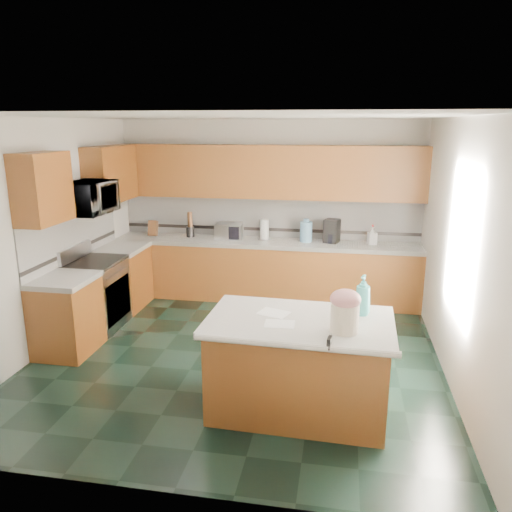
% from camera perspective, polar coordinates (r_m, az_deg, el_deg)
% --- Properties ---
extents(floor, '(4.60, 4.60, 0.00)m').
position_cam_1_polar(floor, '(5.97, -2.04, -11.25)').
color(floor, black).
rests_on(floor, ground).
extents(ceiling, '(4.60, 4.60, 0.00)m').
position_cam_1_polar(ceiling, '(5.36, -2.32, 15.65)').
color(ceiling, white).
rests_on(ceiling, ground).
extents(wall_back, '(4.60, 0.04, 2.70)m').
position_cam_1_polar(wall_back, '(7.75, 1.45, 5.37)').
color(wall_back, silver).
rests_on(wall_back, ground).
extents(wall_front, '(4.60, 0.04, 2.70)m').
position_cam_1_polar(wall_front, '(3.38, -10.53, -7.54)').
color(wall_front, silver).
rests_on(wall_front, ground).
extents(wall_left, '(0.04, 4.60, 2.70)m').
position_cam_1_polar(wall_left, '(6.40, -22.93, 2.19)').
color(wall_left, silver).
rests_on(wall_left, ground).
extents(wall_right, '(0.04, 4.60, 2.70)m').
position_cam_1_polar(wall_right, '(5.52, 22.10, 0.39)').
color(wall_right, silver).
rests_on(wall_right, ground).
extents(back_base_cab, '(4.60, 0.60, 0.86)m').
position_cam_1_polar(back_base_cab, '(7.65, 1.05, -1.84)').
color(back_base_cab, '#4B240A').
rests_on(back_base_cab, ground).
extents(back_countertop, '(4.60, 0.64, 0.06)m').
position_cam_1_polar(back_countertop, '(7.53, 1.06, 1.52)').
color(back_countertop, white).
rests_on(back_countertop, back_base_cab).
extents(back_upper_cab, '(4.60, 0.33, 0.78)m').
position_cam_1_polar(back_upper_cab, '(7.49, 1.27, 9.60)').
color(back_upper_cab, '#4B240A').
rests_on(back_upper_cab, wall_back).
extents(back_backsplash, '(4.60, 0.02, 0.63)m').
position_cam_1_polar(back_backsplash, '(7.74, 1.41, 4.49)').
color(back_backsplash, silver).
rests_on(back_backsplash, back_countertop).
extents(back_accent_band, '(4.60, 0.01, 0.05)m').
position_cam_1_polar(back_accent_band, '(7.77, 1.39, 3.07)').
color(back_accent_band, black).
rests_on(back_accent_band, back_countertop).
extents(left_base_cab_rear, '(0.60, 0.82, 0.86)m').
position_cam_1_polar(left_base_cab_rear, '(7.57, -14.98, -2.53)').
color(left_base_cab_rear, '#4B240A').
rests_on(left_base_cab_rear, ground).
extents(left_counter_rear, '(0.64, 0.82, 0.06)m').
position_cam_1_polar(left_counter_rear, '(7.45, -15.21, 0.85)').
color(left_counter_rear, white).
rests_on(left_counter_rear, left_base_cab_rear).
extents(left_base_cab_front, '(0.60, 0.72, 0.86)m').
position_cam_1_polar(left_base_cab_front, '(6.29, -20.79, -6.57)').
color(left_base_cab_front, '#4B240A').
rests_on(left_base_cab_front, ground).
extents(left_counter_front, '(0.64, 0.72, 0.06)m').
position_cam_1_polar(left_counter_front, '(6.15, -21.18, -2.56)').
color(left_counter_front, white).
rests_on(left_counter_front, left_base_cab_front).
extents(left_backsplash, '(0.02, 2.30, 0.63)m').
position_cam_1_polar(left_backsplash, '(6.87, -20.17, 2.25)').
color(left_backsplash, silver).
rests_on(left_backsplash, wall_left).
extents(left_accent_band, '(0.01, 2.30, 0.05)m').
position_cam_1_polar(left_accent_band, '(6.91, -19.98, 0.67)').
color(left_accent_band, black).
rests_on(left_accent_band, wall_left).
extents(left_upper_cab_rear, '(0.33, 1.09, 0.78)m').
position_cam_1_polar(left_upper_cab_rear, '(7.45, -16.27, 8.99)').
color(left_upper_cab_rear, '#4B240A').
rests_on(left_upper_cab_rear, wall_left).
extents(left_upper_cab_front, '(0.33, 0.72, 0.78)m').
position_cam_1_polar(left_upper_cab_front, '(6.01, -23.22, 7.13)').
color(left_upper_cab_front, '#4B240A').
rests_on(left_upper_cab_front, wall_left).
extents(range_body, '(0.60, 0.76, 0.88)m').
position_cam_1_polar(range_body, '(6.89, -17.71, -4.36)').
color(range_body, '#B7B7BC').
rests_on(range_body, ground).
extents(range_oven_door, '(0.02, 0.68, 0.55)m').
position_cam_1_polar(range_oven_door, '(6.78, -15.50, -4.87)').
color(range_oven_door, black).
rests_on(range_oven_door, range_body).
extents(range_cooktop, '(0.62, 0.78, 0.04)m').
position_cam_1_polar(range_cooktop, '(6.76, -18.01, -0.67)').
color(range_cooktop, black).
rests_on(range_cooktop, range_body).
extents(range_handle, '(0.02, 0.66, 0.02)m').
position_cam_1_polar(range_handle, '(6.65, -15.49, -1.80)').
color(range_handle, '#B7B7BC').
rests_on(range_handle, range_body).
extents(range_backguard, '(0.06, 0.76, 0.18)m').
position_cam_1_polar(range_backguard, '(6.86, -20.01, 0.40)').
color(range_backguard, '#B7B7BC').
rests_on(range_backguard, range_body).
extents(microwave, '(0.50, 0.73, 0.41)m').
position_cam_1_polar(microwave, '(6.60, -18.59, 6.31)').
color(microwave, '#B7B7BC').
rests_on(microwave, wall_left).
extents(island_base, '(1.61, 0.95, 0.86)m').
position_cam_1_polar(island_base, '(4.76, 4.87, -12.67)').
color(island_base, '#4B240A').
rests_on(island_base, ground).
extents(island_top, '(1.71, 1.06, 0.06)m').
position_cam_1_polar(island_top, '(4.56, 5.00, -7.54)').
color(island_top, white).
rests_on(island_top, island_base).
extents(island_bullnose, '(1.68, 0.12, 0.06)m').
position_cam_1_polar(island_bullnose, '(4.11, 4.35, -10.16)').
color(island_bullnose, white).
rests_on(island_bullnose, island_base).
extents(treat_jar, '(0.31, 0.31, 0.25)m').
position_cam_1_polar(treat_jar, '(4.30, 10.09, -6.93)').
color(treat_jar, beige).
rests_on(treat_jar, island_top).
extents(treat_jar_lid, '(0.26, 0.26, 0.16)m').
position_cam_1_polar(treat_jar_lid, '(4.24, 10.19, -4.86)').
color(treat_jar_lid, '#C77E83').
rests_on(treat_jar_lid, treat_jar).
extents(treat_jar_knob, '(0.09, 0.03, 0.03)m').
position_cam_1_polar(treat_jar_knob, '(4.22, 10.22, -4.17)').
color(treat_jar_knob, tan).
rests_on(treat_jar_knob, treat_jar_lid).
extents(treat_jar_knob_end_l, '(0.05, 0.05, 0.05)m').
position_cam_1_polar(treat_jar_knob_end_l, '(4.22, 9.63, -4.14)').
color(treat_jar_knob_end_l, tan).
rests_on(treat_jar_knob_end_l, treat_jar_lid).
extents(treat_jar_knob_end_r, '(0.05, 0.05, 0.05)m').
position_cam_1_polar(treat_jar_knob_end_r, '(4.22, 10.81, -4.20)').
color(treat_jar_knob_end_r, tan).
rests_on(treat_jar_knob_end_r, treat_jar_lid).
extents(soap_bottle_island, '(0.18, 0.18, 0.38)m').
position_cam_1_polar(soap_bottle_island, '(4.68, 12.12, -4.39)').
color(soap_bottle_island, '#44B8B8').
rests_on(soap_bottle_island, island_top).
extents(paper_sheet_a, '(0.27, 0.21, 0.00)m').
position_cam_1_polar(paper_sheet_a, '(4.43, 2.71, -7.75)').
color(paper_sheet_a, white).
rests_on(paper_sheet_a, island_top).
extents(paper_sheet_b, '(0.33, 0.29, 0.00)m').
position_cam_1_polar(paper_sheet_b, '(4.67, 2.03, -6.51)').
color(paper_sheet_b, white).
rests_on(paper_sheet_b, island_top).
extents(clamp_body, '(0.04, 0.10, 0.09)m').
position_cam_1_polar(clamp_body, '(4.09, 8.38, -9.75)').
color(clamp_body, black).
rests_on(clamp_body, island_top).
extents(clamp_handle, '(0.02, 0.07, 0.02)m').
position_cam_1_polar(clamp_handle, '(4.05, 8.35, -10.35)').
color(clamp_handle, black).
rests_on(clamp_handle, island_top).
extents(knife_block, '(0.14, 0.18, 0.26)m').
position_cam_1_polar(knife_block, '(8.01, -11.69, 3.12)').
color(knife_block, '#472814').
rests_on(knife_block, back_countertop).
extents(utensil_crock, '(0.13, 0.13, 0.16)m').
position_cam_1_polar(utensil_crock, '(7.85, -7.52, 2.77)').
color(utensil_crock, black).
rests_on(utensil_crock, back_countertop).
extents(utensil_bundle, '(0.07, 0.07, 0.23)m').
position_cam_1_polar(utensil_bundle, '(7.81, -7.56, 4.17)').
color(utensil_bundle, '#472814').
rests_on(utensil_bundle, utensil_crock).
extents(toaster_oven, '(0.42, 0.30, 0.24)m').
position_cam_1_polar(toaster_oven, '(7.65, -3.09, 2.85)').
color(toaster_oven, '#B7B7BC').
rests_on(toaster_oven, back_countertop).
extents(toaster_oven_door, '(0.37, 0.01, 0.20)m').
position_cam_1_polar(toaster_oven_door, '(7.53, -3.32, 2.65)').
color(toaster_oven_door, black).
rests_on(toaster_oven_door, toaster_oven).
extents(paper_towel, '(0.14, 0.14, 0.31)m').
position_cam_1_polar(paper_towel, '(7.59, 0.97, 3.05)').
color(paper_towel, white).
rests_on(paper_towel, back_countertop).
extents(paper_towel_base, '(0.20, 0.20, 0.01)m').
position_cam_1_polar(paper_towel_base, '(7.62, 0.97, 1.97)').
color(paper_towel_base, '#B7B7BC').
rests_on(paper_towel_base, back_countertop).
extents(water_jug, '(0.18, 0.18, 0.30)m').
position_cam_1_polar(water_jug, '(7.48, 5.74, 2.78)').
color(water_jug, '#6194BA').
rests_on(water_jug, back_countertop).
extents(water_jug_neck, '(0.09, 0.09, 0.04)m').
position_cam_1_polar(water_jug_neck, '(7.45, 5.77, 4.08)').
color(water_jug_neck, '#6194BA').
rests_on(water_jug_neck, water_jug).
extents(coffee_maker, '(0.26, 0.27, 0.35)m').
position_cam_1_polar(coffee_maker, '(7.48, 8.67, 2.86)').
color(coffee_maker, black).
rests_on(coffee_maker, back_countertop).
extents(coffee_carafe, '(0.14, 0.14, 0.14)m').
position_cam_1_polar(coffee_carafe, '(7.45, 8.62, 2.01)').
color(coffee_carafe, black).
rests_on(coffee_carafe, back_countertop).
extents(soap_bottle_back, '(0.15, 0.15, 0.26)m').
position_cam_1_polar(soap_bottle_back, '(7.47, 13.14, 2.29)').
color(soap_bottle_back, white).
rests_on(soap_bottle_back, back_countertop).
extents(soap_back_cap, '(0.02, 0.02, 0.03)m').
position_cam_1_polar(soap_back_cap, '(7.44, 13.21, 3.40)').
color(soap_back_cap, red).
rests_on(soap_back_cap, soap_bottle_back).
extents(window_light_proxy, '(0.02, 1.40, 1.10)m').
position_cam_1_polar(window_light_proxy, '(5.29, 22.37, 1.45)').
color(window_light_proxy, white).
rests_on(window_light_proxy, wall_right).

